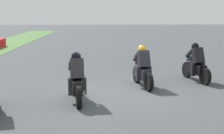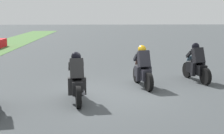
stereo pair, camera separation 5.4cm
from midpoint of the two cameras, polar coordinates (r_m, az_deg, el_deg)
The scene contains 4 objects.
ground_plane at distance 10.54m, azimuth 0.29°, elevation -4.82°, with size 120.00×120.00×0.00m, color #3F4446.
rider_lane_a at distance 12.73m, azimuth 15.23°, elevation 0.27°, with size 2.02×0.65×1.51m.
rider_lane_b at distance 11.42m, azimuth 5.77°, elevation -0.51°, with size 2.03×0.61×1.51m.
rider_lane_c at distance 9.53m, azimuth -6.27°, elevation -2.60°, with size 2.04×0.59×1.51m.
Camera 2 is at (-10.18, 0.41, 2.68)m, focal length 50.20 mm.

